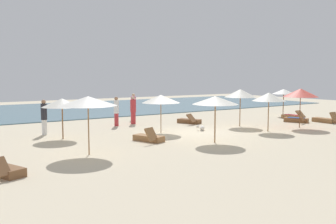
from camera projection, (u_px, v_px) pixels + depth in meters
The scene contains 21 objects.
ground_plane at pixel (198, 133), 20.15m from camera, with size 60.00×60.00×0.00m, color beige.
ocean_water at pixel (85, 108), 34.27m from camera, with size 48.00×16.00×0.06m, color slate.
umbrella_0 at pixel (88, 101), 14.37m from camera, with size 2.26×2.26×2.31m.
umbrella_1 at pixel (301, 93), 21.82m from camera, with size 2.02×2.02×2.34m.
umbrella_2 at pixel (62, 103), 18.02m from camera, with size 1.94×1.94×2.00m.
umbrella_3 at pixel (269, 97), 20.40m from camera, with size 1.83×1.83×2.16m.
umbrella_4 at pixel (215, 100), 17.01m from camera, with size 2.13×2.13×2.17m.
umbrella_5 at pixel (284, 92), 28.31m from camera, with size 1.72×1.72×2.05m.
umbrella_6 at pixel (161, 99), 19.95m from camera, with size 2.07×2.07×2.07m.
umbrella_7 at pixel (240, 93), 22.49m from camera, with size 1.94×1.94×2.27m.
lounger_0 at pixel (297, 120), 24.48m from camera, with size 1.24×1.74×0.73m.
lounger_1 at pixel (4, 170), 11.52m from camera, with size 1.16×1.78×0.70m.
lounger_3 at pixel (149, 138), 17.47m from camera, with size 1.15×1.74×0.74m.
lounger_4 at pixel (325, 120), 24.40m from camera, with size 0.64×1.65×0.74m.
lounger_5 at pixel (189, 121), 23.92m from camera, with size 1.26×1.78×0.68m.
lounger_6 at pixel (293, 117), 26.27m from camera, with size 0.73×1.75×0.67m.
person_0 at pixel (133, 106), 25.83m from camera, with size 0.47×0.47×1.86m.
person_2 at pixel (133, 110), 23.62m from camera, with size 0.49×0.49×1.77m.
person_3 at pixel (44, 117), 19.30m from camera, with size 0.32×0.32×1.86m.
person_4 at pixel (116, 111), 22.66m from camera, with size 0.43×0.43×1.81m.
dog at pixel (202, 128), 20.90m from camera, with size 0.58×0.60×0.30m.
Camera 1 is at (-12.37, -15.72, 3.15)m, focal length 39.48 mm.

